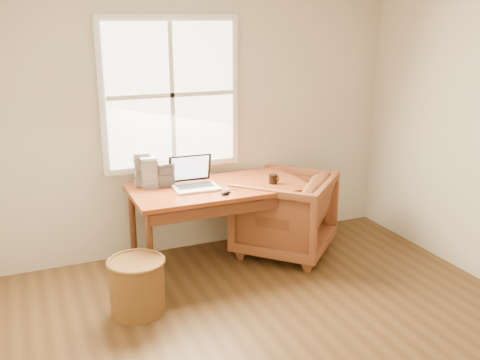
{
  "coord_description": "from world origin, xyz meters",
  "views": [
    {
      "loc": [
        -1.64,
        -2.59,
        2.21
      ],
      "look_at": [
        0.15,
        1.65,
        0.83
      ],
      "focal_mm": 40.0,
      "sensor_mm": 36.0,
      "label": 1
    }
  ],
  "objects_px": {
    "armchair": "(284,214)",
    "cd_stack_a": "(149,172)",
    "desk": "(218,188)",
    "wicker_stool": "(137,286)",
    "coffee_mug": "(273,179)",
    "laptop": "(196,173)"
  },
  "relations": [
    {
      "from": "coffee_mug",
      "to": "armchair",
      "type": "bearing_deg",
      "value": 48.77
    },
    {
      "from": "desk",
      "to": "armchair",
      "type": "distance_m",
      "value": 0.74
    },
    {
      "from": "armchair",
      "to": "wicker_stool",
      "type": "bearing_deg",
      "value": -24.3
    },
    {
      "from": "armchair",
      "to": "cd_stack_a",
      "type": "distance_m",
      "value": 1.37
    },
    {
      "from": "laptop",
      "to": "cd_stack_a",
      "type": "distance_m",
      "value": 0.43
    },
    {
      "from": "desk",
      "to": "wicker_stool",
      "type": "xyz_separation_m",
      "value": [
        -0.92,
        -0.61,
        -0.52
      ]
    },
    {
      "from": "armchair",
      "to": "wicker_stool",
      "type": "distance_m",
      "value": 1.68
    },
    {
      "from": "wicker_stool",
      "to": "cd_stack_a",
      "type": "xyz_separation_m",
      "value": [
        0.33,
        0.82,
        0.68
      ]
    },
    {
      "from": "wicker_stool",
      "to": "laptop",
      "type": "height_order",
      "value": "laptop"
    },
    {
      "from": "desk",
      "to": "coffee_mug",
      "type": "relative_size",
      "value": 17.94
    },
    {
      "from": "wicker_stool",
      "to": "laptop",
      "type": "bearing_deg",
      "value": 40.84
    },
    {
      "from": "armchair",
      "to": "cd_stack_a",
      "type": "bearing_deg",
      "value": -55.71
    },
    {
      "from": "wicker_stool",
      "to": "cd_stack_a",
      "type": "bearing_deg",
      "value": 68.26
    },
    {
      "from": "desk",
      "to": "cd_stack_a",
      "type": "xyz_separation_m",
      "value": [
        -0.59,
        0.21,
        0.16
      ]
    },
    {
      "from": "armchair",
      "to": "coffee_mug",
      "type": "distance_m",
      "value": 0.44
    },
    {
      "from": "laptop",
      "to": "coffee_mug",
      "type": "bearing_deg",
      "value": -7.13
    },
    {
      "from": "desk",
      "to": "wicker_stool",
      "type": "relative_size",
      "value": 3.75
    },
    {
      "from": "armchair",
      "to": "wicker_stool",
      "type": "relative_size",
      "value": 2.05
    },
    {
      "from": "armchair",
      "to": "wicker_stool",
      "type": "xyz_separation_m",
      "value": [
        -1.58,
        -0.56,
        -0.18
      ]
    },
    {
      "from": "desk",
      "to": "coffee_mug",
      "type": "xyz_separation_m",
      "value": [
        0.5,
        -0.13,
        0.06
      ]
    },
    {
      "from": "armchair",
      "to": "coffee_mug",
      "type": "height_order",
      "value": "coffee_mug"
    },
    {
      "from": "desk",
      "to": "wicker_stool",
      "type": "bearing_deg",
      "value": -146.15
    }
  ]
}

